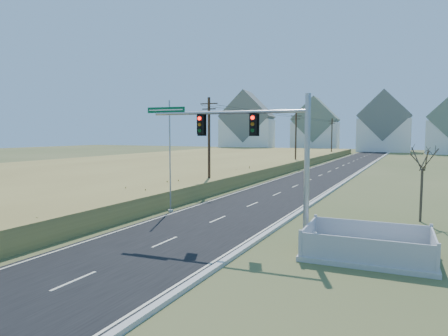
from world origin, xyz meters
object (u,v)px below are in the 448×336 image
fence_enclosure (367,251)px  open_sign (312,238)px  traffic_signal_mast (270,152)px  bare_tree (423,157)px  flagpole (170,168)px

fence_enclosure → open_sign: 2.82m
traffic_signal_mast → open_sign: size_ratio=13.47×
traffic_signal_mast → bare_tree: (7.16, 8.33, -0.48)m
open_sign → flagpole: 12.23m
traffic_signal_mast → flagpole: flagpole is taller
fence_enclosure → flagpole: 15.00m
fence_enclosure → bare_tree: bare_tree is taller
open_sign → bare_tree: 10.40m
open_sign → fence_enclosure: bearing=10.1°
traffic_signal_mast → open_sign: 4.80m
fence_enclosure → open_sign: bearing=162.0°
traffic_signal_mast → fence_enclosure: 6.65m
fence_enclosure → flagpole: bearing=158.0°
traffic_signal_mast → open_sign: bearing=-5.4°
fence_enclosure → bare_tree: 10.14m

